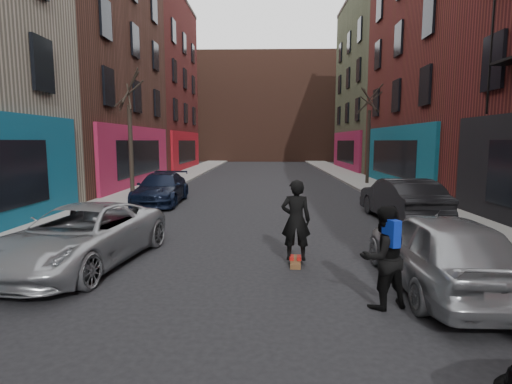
# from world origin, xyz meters

# --- Properties ---
(sidewalk_left) EXTENTS (2.50, 84.00, 0.13)m
(sidewalk_left) POSITION_xyz_m (-6.25, 30.00, 0.07)
(sidewalk_left) COLOR gray
(sidewalk_left) RESTS_ON ground
(sidewalk_right) EXTENTS (2.50, 84.00, 0.13)m
(sidewalk_right) POSITION_xyz_m (6.25, 30.00, 0.07)
(sidewalk_right) COLOR gray
(sidewalk_right) RESTS_ON ground
(building_far) EXTENTS (40.00, 10.00, 14.00)m
(building_far) POSITION_xyz_m (0.00, 56.00, 7.00)
(building_far) COLOR #47281E
(building_far) RESTS_ON ground
(tree_left_far) EXTENTS (2.00, 2.00, 6.50)m
(tree_left_far) POSITION_xyz_m (-6.20, 18.00, 3.38)
(tree_left_far) COLOR black
(tree_left_far) RESTS_ON sidewalk_left
(tree_right_far) EXTENTS (2.00, 2.00, 6.80)m
(tree_right_far) POSITION_xyz_m (6.20, 24.00, 3.53)
(tree_right_far) COLOR black
(tree_right_far) RESTS_ON sidewalk_right
(parked_left_far) EXTENTS (2.77, 4.92, 1.30)m
(parked_left_far) POSITION_xyz_m (-3.89, 7.90, 0.65)
(parked_left_far) COLOR #9A9DA2
(parked_left_far) RESTS_ON ground
(parked_left_end) EXTENTS (1.95, 4.52, 1.30)m
(parked_left_end) POSITION_xyz_m (-4.43, 16.43, 0.65)
(parked_left_end) COLOR black
(parked_left_end) RESTS_ON ground
(parked_right_far) EXTENTS (1.72, 4.23, 1.44)m
(parked_right_far) POSITION_xyz_m (3.20, 6.71, 0.72)
(parked_right_far) COLOR #95999E
(parked_right_far) RESTS_ON ground
(parked_right_end) EXTENTS (1.81, 4.48, 1.45)m
(parked_right_end) POSITION_xyz_m (4.60, 12.97, 0.72)
(parked_right_end) COLOR black
(parked_right_end) RESTS_ON ground
(skateboard) EXTENTS (0.27, 0.81, 0.10)m
(skateboard) POSITION_xyz_m (0.71, 8.11, 0.05)
(skateboard) COLOR brown
(skateboard) RESTS_ON ground
(skateboarder) EXTENTS (0.67, 0.46, 1.76)m
(skateboarder) POSITION_xyz_m (0.71, 8.11, 0.98)
(skateboarder) COLOR black
(skateboarder) RESTS_ON skateboard
(pedestrian) EXTENTS (0.97, 0.86, 1.65)m
(pedestrian) POSITION_xyz_m (1.95, 5.86, 0.84)
(pedestrian) COLOR black
(pedestrian) RESTS_ON ground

